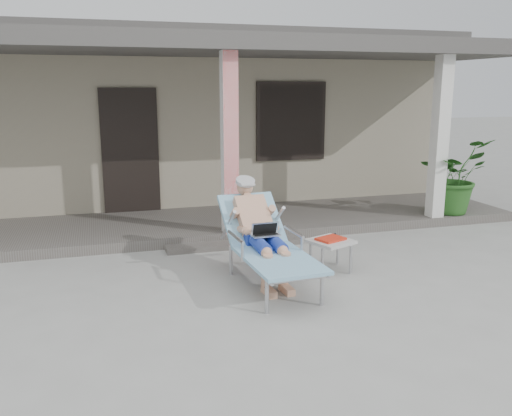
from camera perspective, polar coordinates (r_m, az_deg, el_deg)
name	(u,v)px	position (r m, az deg, el deg)	size (l,w,h in m)	color
ground	(276,292)	(6.18, 2.09, -8.86)	(60.00, 60.00, 0.00)	#9E9E99
house	(183,115)	(12.10, -7.73, 9.68)	(10.40, 5.40, 3.30)	gray
porch_deck	(218,223)	(8.92, -3.99, -1.60)	(10.00, 2.00, 0.15)	#605B56
porch_overhang	(216,52)	(8.61, -4.20, 16.09)	(10.00, 2.30, 2.85)	silver
porch_step	(235,244)	(7.85, -2.18, -3.85)	(2.00, 0.30, 0.07)	#605B56
lounger	(264,218)	(6.32, 0.81, -1.06)	(0.82, 1.95, 1.25)	#B7B7BC
side_table	(331,243)	(6.84, 7.85, -3.66)	(0.62, 0.62, 0.43)	#B8B8B3
potted_palm	(453,176)	(9.81, 20.03, 3.20)	(1.14, 0.99, 1.27)	#26591E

